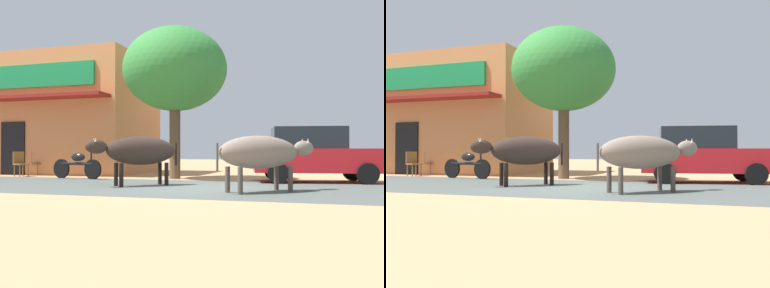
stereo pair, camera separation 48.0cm
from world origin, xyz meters
TOP-DOWN VIEW (x-y plane):
  - ground at (0.00, 0.00)m, footprint 80.00×80.00m
  - asphalt_road at (0.00, 0.00)m, footprint 72.00×5.21m
  - storefront_left_cafe at (-8.49, 6.00)m, footprint 8.35×5.45m
  - roadside_tree at (-1.81, 3.24)m, footprint 3.53×3.53m
  - parked_hatchback_car at (2.72, 2.95)m, footprint 4.00×2.31m
  - parked_motorcycle at (-4.96, 2.28)m, footprint 2.00×0.39m
  - cow_near_brown at (-1.72, 0.13)m, footprint 2.09×2.08m
  - cow_far_dark at (1.65, -0.72)m, footprint 2.22×2.18m
  - cafe_chair_near_tree at (-7.73, 3.90)m, footprint 0.58×0.58m
  - cafe_chair_by_doorway at (-7.79, 2.93)m, footprint 0.56×0.56m

SIDE VIEW (x-z plane):
  - ground at x=0.00m, z-range 0.00..0.00m
  - asphalt_road at x=0.00m, z-range 0.00..0.00m
  - parked_motorcycle at x=-4.96m, z-range -0.06..1.02m
  - cafe_chair_near_tree at x=-7.73m, z-range 0.05..0.97m
  - cafe_chair_by_doorway at x=-7.79m, z-range 0.05..0.97m
  - parked_hatchback_car at x=2.72m, z-range 0.02..1.66m
  - cow_far_dark at x=1.65m, z-range 0.25..1.52m
  - cow_near_brown at x=-1.72m, z-range 0.27..1.59m
  - storefront_left_cafe at x=-8.49m, z-range 0.01..4.97m
  - roadside_tree at x=-1.81m, z-range 1.12..6.24m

